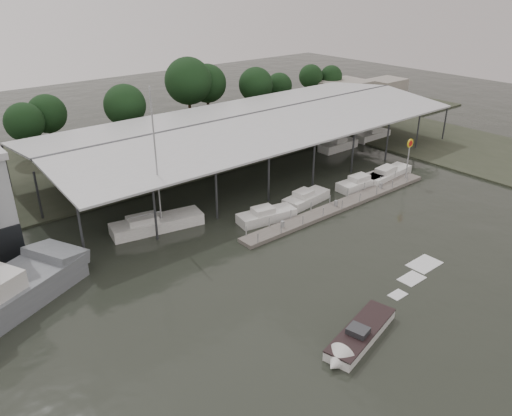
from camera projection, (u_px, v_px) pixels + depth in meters
ground at (311, 296)px, 40.42m from camera, size 200.00×200.00×0.00m
land_strip_far at (96, 161)px, 69.67m from camera, size 140.00×30.00×0.30m
land_strip_east at (478, 151)px, 73.36m from camera, size 20.00×60.00×0.30m
covered_boat_shed at (254, 118)px, 67.18m from camera, size 58.24×24.00×6.96m
floating_dock at (342, 205)px, 55.98m from camera, size 28.00×2.00×1.40m
shell_fuel_sign at (409, 152)px, 61.33m from camera, size 1.10×0.18×5.55m
distant_commercial_buildings at (357, 89)px, 104.93m from camera, size 22.00×8.00×4.00m
white_sailboat at (156, 224)px, 50.80m from camera, size 9.66×4.35×14.69m
speedboat_underway at (357, 338)px, 35.15m from camera, size 18.80×6.08×2.00m
moored_cruiser_0 at (266, 215)px, 52.67m from camera, size 6.63×3.29×1.70m
moored_cruiser_1 at (306, 198)px, 56.71m from camera, size 6.27×2.87×1.70m
moored_cruiser_2 at (361, 182)px, 60.99m from camera, size 6.96×2.49×1.70m
moored_cruiser_3 at (387, 174)px, 63.53m from camera, size 8.11×2.87×1.70m
horizon_tree_line at (195, 90)px, 83.34m from camera, size 66.07×10.74×11.66m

